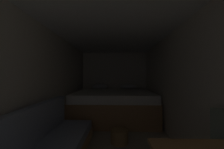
# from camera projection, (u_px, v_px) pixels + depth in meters

# --- Properties ---
(ground_plane) EXTENTS (7.35, 7.35, 0.00)m
(ground_plane) POSITION_uv_depth(u_px,v_px,m) (112.00, 149.00, 2.32)
(ground_plane) COLOR #A39984
(wall_back) EXTENTS (2.37, 0.05, 2.05)m
(wall_back) POSITION_uv_depth(u_px,v_px,m) (114.00, 81.00, 5.03)
(wall_back) COLOR beige
(wall_back) RESTS_ON ground
(wall_left) EXTENTS (0.05, 5.35, 2.05)m
(wall_left) POSITION_uv_depth(u_px,v_px,m) (43.00, 87.00, 2.37)
(wall_left) COLOR beige
(wall_left) RESTS_ON ground
(wall_right) EXTENTS (0.05, 5.35, 2.05)m
(wall_right) POSITION_uv_depth(u_px,v_px,m) (182.00, 87.00, 2.29)
(wall_right) COLOR beige
(wall_right) RESTS_ON ground
(ceiling_slab) EXTENTS (2.37, 5.35, 0.05)m
(ceiling_slab) POSITION_uv_depth(u_px,v_px,m) (112.00, 24.00, 2.34)
(ceiling_slab) COLOR white
(ceiling_slab) RESTS_ON wall_left
(bed) EXTENTS (2.15, 1.89, 0.94)m
(bed) POSITION_uv_depth(u_px,v_px,m) (114.00, 105.00, 4.02)
(bed) COLOR #9E7247
(bed) RESTS_ON ground
(wicker_basket) EXTENTS (0.32, 0.32, 0.23)m
(wicker_basket) POSITION_uv_depth(u_px,v_px,m) (119.00, 136.00, 2.53)
(wicker_basket) COLOR olive
(wicker_basket) RESTS_ON ground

